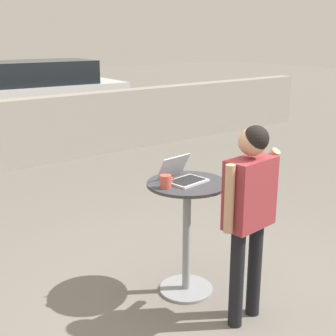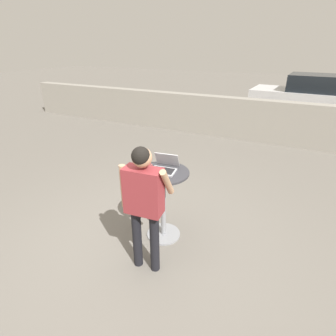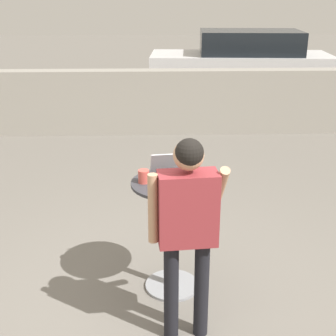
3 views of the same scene
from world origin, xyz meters
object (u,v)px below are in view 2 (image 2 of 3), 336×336
(cafe_table, at_px, (163,197))
(parked_car_near_street, at_px, (318,98))
(laptop, at_px, (164,167))
(standing_person, at_px, (144,197))
(coffee_mug, at_px, (147,165))

(cafe_table, height_order, parked_car_near_street, parked_car_near_street)
(cafe_table, relative_size, laptop, 2.77)
(cafe_table, xyz_separation_m, standing_person, (0.08, -0.62, 0.36))
(coffee_mug, distance_m, parked_car_near_street, 8.19)
(laptop, bearing_deg, standing_person, -82.57)
(cafe_table, xyz_separation_m, laptop, (-0.01, 0.05, 0.42))
(laptop, bearing_deg, cafe_table, -82.66)
(laptop, distance_m, parked_car_near_street, 8.08)
(cafe_table, xyz_separation_m, coffee_mug, (-0.23, -0.01, 0.42))
(laptop, height_order, parked_car_near_street, parked_car_near_street)
(cafe_table, relative_size, standing_person, 0.64)
(cafe_table, distance_m, coffee_mug, 0.48)
(cafe_table, distance_m, laptop, 0.42)
(cafe_table, bearing_deg, standing_person, -82.56)
(standing_person, bearing_deg, laptop, 97.43)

